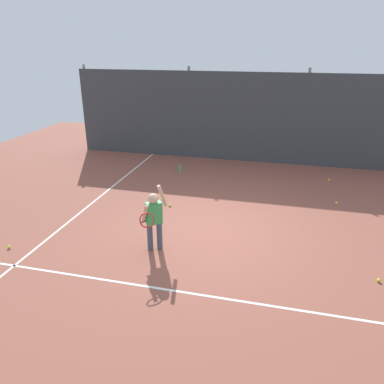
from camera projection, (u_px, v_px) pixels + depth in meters
name	position (u px, v px, depth m)	size (l,w,h in m)	color
ground_plane	(212.00, 231.00, 8.18)	(20.00, 20.00, 0.00)	brown
court_line_baseline	(186.00, 293.00, 6.16)	(9.00, 0.05, 0.00)	white
court_line_sideline	(97.00, 199.00, 9.82)	(0.05, 9.00, 0.00)	white
back_fence_windscreen	(244.00, 118.00, 12.53)	(12.00, 0.08, 2.99)	#383D42
fence_post_0	(88.00, 108.00, 13.87)	(0.09, 0.09, 3.14)	slate
fence_post_1	(189.00, 113.00, 12.99)	(0.09, 0.09, 3.14)	slate
fence_post_2	(304.00, 118.00, 12.12)	(0.09, 0.09, 3.14)	slate
tennis_player	(154.00, 217.00, 7.18)	(0.47, 0.86, 1.35)	#3F4C59
water_bottle	(180.00, 169.00, 11.87)	(0.07, 0.07, 0.22)	green
tennis_ball_0	(170.00, 205.00, 9.40)	(0.07, 0.07, 0.07)	#CCE033
tennis_ball_1	(329.00, 180.00, 11.12)	(0.07, 0.07, 0.07)	#CCE033
tennis_ball_2	(336.00, 203.00, 9.53)	(0.07, 0.07, 0.07)	#CCE033
tennis_ball_3	(9.00, 247.00, 7.48)	(0.07, 0.07, 0.07)	#CCE033
tennis_ball_4	(379.00, 280.00, 6.43)	(0.07, 0.07, 0.07)	#CCE033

